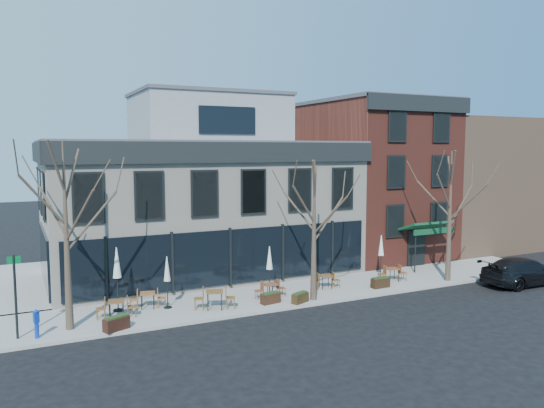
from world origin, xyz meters
name	(u,v)px	position (x,y,z in m)	size (l,w,h in m)	color
ground	(230,291)	(0.00, 0.00, 0.00)	(120.00, 120.00, 0.00)	black
sidewalk_front	(301,292)	(3.25, -2.15, 0.07)	(33.50, 4.70, 0.15)	gray
sidewalk_side	(1,287)	(-11.25, 6.00, 0.07)	(4.50, 12.00, 0.15)	gray
corner_building	(201,197)	(0.07, 5.07, 4.72)	(18.39, 10.39, 11.10)	beige
red_brick_building	(371,178)	(13.00, 4.98, 5.64)	(8.20, 11.78, 11.18)	maroon
bg_building	(462,182)	(23.00, 6.00, 5.00)	(12.00, 12.00, 10.00)	#8C664C
tree_corner	(67,233)	(-8.49, -3.20, 4.25)	(3.93, 3.98, 7.92)	#382B21
tree_mid	(314,228)	(3.01, -3.90, 3.79)	(3.50, 3.55, 7.04)	#382B21
tree_right	(450,214)	(12.01, -3.90, 4.02)	(3.72, 3.77, 7.48)	#382B21
sign_pole	(15,292)	(-10.50, -3.50, 2.07)	(0.50, 0.10, 3.40)	black
parked_sedan	(524,271)	(15.59, -6.13, 0.78)	(2.19, 5.38, 1.56)	black
call_box	(36,323)	(-9.79, -3.78, 0.79)	(0.25, 0.24, 1.20)	#0D36B2
cafe_set_0	(116,307)	(-6.46, -2.51, 0.64)	(1.84, 0.85, 0.95)	brown
cafe_set_1	(148,298)	(-4.86, -1.67, 0.62)	(1.79, 0.86, 0.92)	brown
cafe_set_2	(215,298)	(-2.02, -3.19, 0.69)	(2.04, 1.16, 1.05)	brown
cafe_set_3	(270,289)	(1.18, -2.63, 0.60)	(1.67, 0.68, 0.88)	brown
cafe_set_4	(326,280)	(4.69, -2.31, 0.60)	(1.69, 0.78, 0.87)	brown
cafe_set_5	(392,273)	(9.00, -2.63, 0.62)	(1.78, 0.82, 0.92)	brown
umbrella_0	(117,266)	(-6.22, -1.51, 2.29)	(0.48, 0.48, 3.03)	black
umbrella_1	(167,272)	(-4.00, -2.07, 1.92)	(0.40, 0.40, 2.51)	black
umbrella_2	(269,261)	(1.40, -2.10, 1.96)	(0.41, 0.41, 2.57)	black
umbrella_4	(381,248)	(8.88, -1.71, 1.96)	(0.41, 0.41, 2.56)	black
planter_0	(116,323)	(-6.75, -4.20, 0.45)	(1.16, 0.83, 0.61)	black
planter_1	(270,298)	(0.76, -3.54, 0.42)	(1.04, 0.56, 0.55)	#311C10
planter_2	(300,297)	(2.12, -4.09, 0.41)	(1.02, 0.72, 0.53)	#332511
planter_3	(380,282)	(7.48, -3.50, 0.44)	(1.05, 0.43, 0.58)	black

